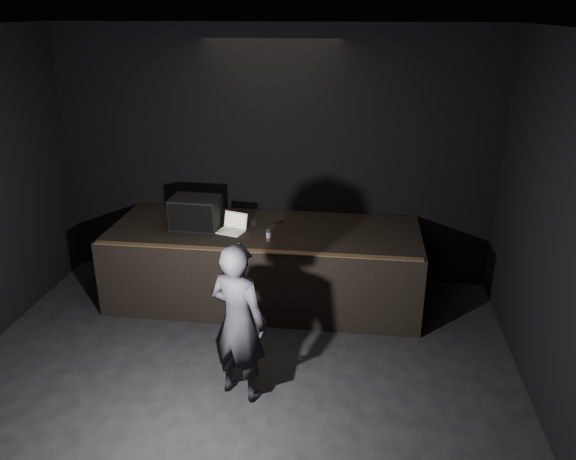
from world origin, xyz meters
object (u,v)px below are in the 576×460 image
(stage_riser, at_px, (265,264))
(person, at_px, (238,322))
(stage_monitor, at_px, (196,213))
(laptop, at_px, (233,227))
(beer_can, at_px, (269,235))

(stage_riser, xyz_separation_m, person, (0.09, -2.02, 0.33))
(stage_monitor, height_order, laptop, stage_monitor)
(person, bearing_deg, laptop, -54.29)
(stage_riser, bearing_deg, person, -87.39)
(laptop, xyz_separation_m, person, (0.48, -1.91, -0.23))
(stage_monitor, bearing_deg, beer_can, -14.73)
(laptop, relative_size, beer_can, 2.71)
(laptop, bearing_deg, person, -58.57)
(stage_riser, distance_m, person, 2.05)
(beer_can, bearing_deg, laptop, 153.04)
(stage_monitor, height_order, beer_can, stage_monitor)
(stage_monitor, xyz_separation_m, person, (0.97, -1.96, -0.38))
(stage_riser, distance_m, stage_monitor, 1.13)
(laptop, distance_m, beer_can, 0.57)
(stage_riser, height_order, beer_can, beer_can)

